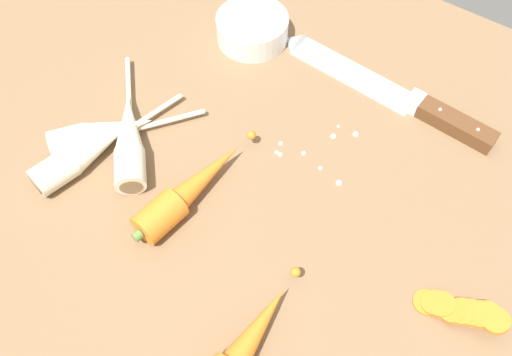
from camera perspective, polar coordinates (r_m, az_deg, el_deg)
ground_plane at (r=72.27cm, az=0.91°, el=-0.40°), size 120.00×90.00×4.00cm
chefs_knife at (r=81.15cm, az=12.77°, el=9.53°), size 34.83×5.47×4.18cm
whole_carrot at (r=67.21cm, az=-7.17°, el=-1.39°), size 6.12×20.93×4.20cm
whole_carrot_second at (r=58.99cm, az=-1.45°, el=-17.79°), size 4.39×19.26×4.20cm
parsnip_front at (r=73.29cm, az=-13.25°, el=4.03°), size 17.75×18.43×4.00cm
parsnip_mid_left at (r=73.49cm, az=-17.49°, el=2.63°), size 7.29×22.86×4.00cm
parsnip_mid_right at (r=74.76cm, az=-15.93°, el=4.56°), size 14.14×18.16×4.00cm
carrot_slice_stack at (r=65.07cm, az=20.79°, el=-12.94°), size 9.95×4.64×3.35cm
prep_bowl at (r=85.55cm, az=-0.39°, el=15.59°), size 11.00×11.00×4.00cm
mince_crumbs at (r=72.74cm, az=6.90°, el=2.91°), size 10.43×9.57×0.85cm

